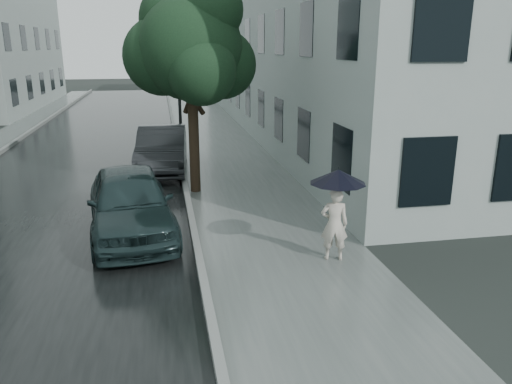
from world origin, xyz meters
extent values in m
plane|color=black|center=(0.00, 0.00, 0.00)|extent=(120.00, 120.00, 0.00)
cube|color=slate|center=(0.25, 12.00, 0.00)|extent=(3.50, 60.00, 0.01)
cube|color=slate|center=(-1.57, 12.00, 0.07)|extent=(0.15, 60.00, 0.15)
cube|color=black|center=(-5.08, 12.00, 0.00)|extent=(6.85, 60.00, 0.00)
cube|color=#8E9B98|center=(5.50, 19.50, 4.50)|extent=(7.00, 36.00, 9.00)
cube|color=black|center=(2.02, 19.50, 4.50)|extent=(0.08, 32.40, 7.20)
cube|color=black|center=(-10.32, 30.00, 4.00)|extent=(0.08, 16.20, 6.40)
imported|color=beige|center=(1.10, 0.97, 0.76)|extent=(0.61, 0.47, 1.49)
cylinder|color=black|center=(1.12, 0.96, 1.30)|extent=(0.02, 0.02, 0.59)
cone|color=black|center=(1.12, 0.96, 1.74)|extent=(1.38, 1.38, 0.28)
cylinder|color=black|center=(1.12, 0.96, 1.90)|extent=(0.02, 0.02, 0.08)
cylinder|color=black|center=(1.12, 0.96, 0.98)|extent=(0.03, 0.03, 0.06)
cylinder|color=#332619|center=(-1.28, 6.44, 1.49)|extent=(0.30, 0.30, 2.98)
sphere|color=#1C3D21|center=(-1.28, 6.44, 4.08)|extent=(2.87, 2.87, 2.87)
sphere|color=#1C3D21|center=(-0.39, 6.77, 3.64)|extent=(1.98, 1.98, 1.98)
sphere|color=#1C3D21|center=(-2.05, 6.89, 3.87)|extent=(2.21, 2.21, 2.21)
sphere|color=#1C3D21|center=(-1.06, 5.67, 3.53)|extent=(1.86, 1.86, 1.86)
sphere|color=#1C3D21|center=(-1.61, 7.10, 4.86)|extent=(2.09, 2.09, 2.09)
sphere|color=#1C3D21|center=(-0.73, 6.23, 5.07)|extent=(1.78, 1.78, 1.78)
cylinder|color=black|center=(-1.45, 11.77, 2.27)|extent=(0.12, 0.12, 4.54)
cylinder|color=black|center=(-1.45, 11.77, 0.10)|extent=(0.28, 0.28, 0.20)
cylinder|color=black|center=(-1.70, 11.75, 4.54)|extent=(0.51, 0.13, 0.08)
sphere|color=silver|center=(-2.00, 11.72, 4.49)|extent=(0.32, 0.32, 0.32)
imported|color=#192A2B|center=(-2.96, 3.16, 0.77)|extent=(2.31, 4.65, 1.52)
imported|color=#27292C|center=(-2.20, 9.22, 0.75)|extent=(1.87, 4.62, 1.49)
camera|label=1|loc=(-2.16, -7.89, 4.17)|focal=35.00mm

